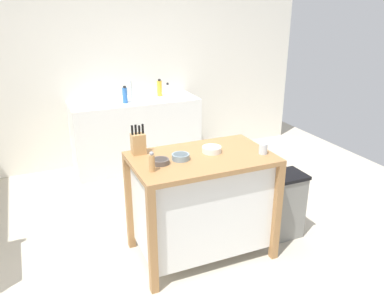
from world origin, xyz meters
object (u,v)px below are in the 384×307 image
(kitchen_island, at_px, (201,200))
(bottle_spray_cleaner, at_px, (159,88))
(trash_bin, at_px, (283,205))
(pepper_grinder, at_px, (152,162))
(drinking_cup, at_px, (263,149))
(knife_block, at_px, (138,143))
(bottle_hand_soap, at_px, (168,90))
(sink_faucet, at_px, (131,90))
(bowl_ceramic_small, at_px, (181,157))
(bowl_ceramic_wide, at_px, (160,161))
(bottle_dish_soap, at_px, (125,95))
(bowl_stoneware_deep, at_px, (212,149))

(kitchen_island, xyz_separation_m, bottle_spray_cleaner, (0.40, 2.20, 0.50))
(kitchen_island, xyz_separation_m, trash_bin, (0.81, -0.05, -0.20))
(pepper_grinder, distance_m, bottle_spray_cleaner, 2.49)
(drinking_cup, xyz_separation_m, trash_bin, (0.33, 0.10, -0.64))
(trash_bin, bearing_deg, knife_block, 166.31)
(drinking_cup, bearing_deg, bottle_hand_soap, 89.53)
(sink_faucet, distance_m, bottle_hand_soap, 0.48)
(drinking_cup, distance_m, sink_faucet, 2.44)
(knife_block, xyz_separation_m, bowl_ceramic_small, (0.27, -0.26, -0.07))
(pepper_grinder, distance_m, trash_bin, 1.45)
(bowl_ceramic_wide, bearing_deg, trash_bin, -1.62)
(bowl_ceramic_small, xyz_separation_m, bottle_spray_cleaner, (0.58, 2.20, 0.07))
(bowl_ceramic_small, relative_size, pepper_grinder, 0.90)
(pepper_grinder, height_order, sink_faucet, sink_faucet)
(sink_faucet, height_order, bottle_dish_soap, sink_faucet)
(drinking_cup, xyz_separation_m, bottle_spray_cleaner, (-0.08, 2.35, 0.05))
(drinking_cup, bearing_deg, trash_bin, 16.54)
(knife_block, height_order, bottle_dish_soap, knife_block)
(bowl_stoneware_deep, distance_m, bottle_dish_soap, 1.99)
(sink_faucet, bearing_deg, bowl_ceramic_wide, -99.62)
(knife_block, height_order, bowl_ceramic_small, knife_block)
(pepper_grinder, bearing_deg, knife_block, 88.63)
(bowl_ceramic_wide, height_order, bottle_spray_cleaner, bottle_spray_cleaner)
(kitchen_island, height_order, bowl_ceramic_small, bowl_ceramic_small)
(bowl_stoneware_deep, relative_size, pepper_grinder, 1.02)
(kitchen_island, height_order, bowl_stoneware_deep, bowl_stoneware_deep)
(bottle_hand_soap, distance_m, bottle_dish_soap, 0.63)
(drinking_cup, height_order, sink_faucet, sink_faucet)
(bottle_hand_soap, bearing_deg, sink_faucet, 171.06)
(bottle_hand_soap, bearing_deg, bowl_ceramic_wide, -111.47)
(bottle_dish_soap, bearing_deg, bottle_hand_soap, 13.72)
(kitchen_island, bearing_deg, bowl_ceramic_wide, -176.84)
(trash_bin, bearing_deg, bowl_ceramic_wide, 178.38)
(pepper_grinder, relative_size, bottle_hand_soap, 0.91)
(drinking_cup, bearing_deg, sink_faucet, 100.82)
(bowl_ceramic_small, distance_m, bottle_hand_soap, 2.28)
(bowl_stoneware_deep, relative_size, bowl_ceramic_small, 1.13)
(kitchen_island, relative_size, bottle_spray_cleaner, 5.10)
(bottle_spray_cleaner, height_order, bottle_hand_soap, bottle_spray_cleaner)
(trash_bin, distance_m, bottle_spray_cleaner, 2.40)
(bowl_ceramic_small, height_order, drinking_cup, drinking_cup)
(bowl_stoneware_deep, xyz_separation_m, pepper_grinder, (-0.57, -0.17, 0.05))
(bowl_ceramic_wide, relative_size, drinking_cup, 1.57)
(knife_block, xyz_separation_m, bowl_ceramic_wide, (0.09, -0.28, -0.07))
(bowl_ceramic_wide, height_order, sink_faucet, sink_faucet)
(kitchen_island, distance_m, trash_bin, 0.84)
(knife_block, bearing_deg, bowl_ceramic_wide, -71.22)
(bowl_ceramic_small, bearing_deg, pepper_grinder, -155.30)
(kitchen_island, distance_m, bowl_ceramic_small, 0.47)
(knife_block, relative_size, bottle_dish_soap, 1.19)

